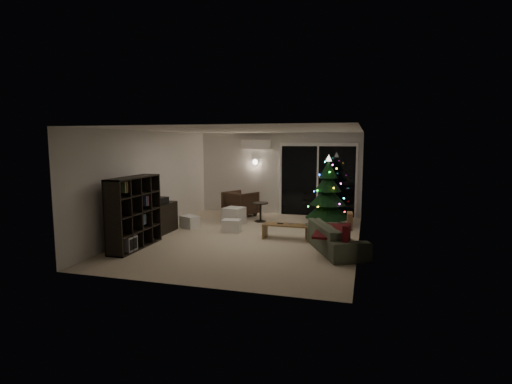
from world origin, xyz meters
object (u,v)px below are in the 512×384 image
bookshelf (127,212)px  media_cabinet (159,219)px  armchair (241,204)px  coffee_table (287,232)px  christmas_tree (328,191)px  sofa (336,237)px

bookshelf → media_cabinet: size_ratio=1.30×
armchair → coffee_table: 3.06m
media_cabinet → christmas_tree: bearing=28.2°
media_cabinet → coffee_table: bearing=6.0°
sofa → coffee_table: sofa is taller
bookshelf → armchair: 4.21m
bookshelf → armchair: size_ratio=1.81×
coffee_table → christmas_tree: bearing=67.4°
bookshelf → media_cabinet: (0.00, 1.32, -0.39)m
media_cabinet → armchair: size_ratio=1.39×
media_cabinet → sofa: bearing=-4.7°
sofa → christmas_tree: christmas_tree is taller
armchair → sofa: (3.06, -3.09, -0.10)m
sofa → coffee_table: size_ratio=1.77×
sofa → media_cabinet: bearing=60.6°
media_cabinet → christmas_tree: (3.89, 2.04, 0.58)m
media_cabinet → sofa: (4.30, -0.40, -0.08)m
coffee_table → christmas_tree: 2.05m
armchair → bookshelf: bearing=99.0°
bookshelf → sofa: bearing=2.5°
armchair → christmas_tree: christmas_tree is taller
armchair → sofa: size_ratio=0.43×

